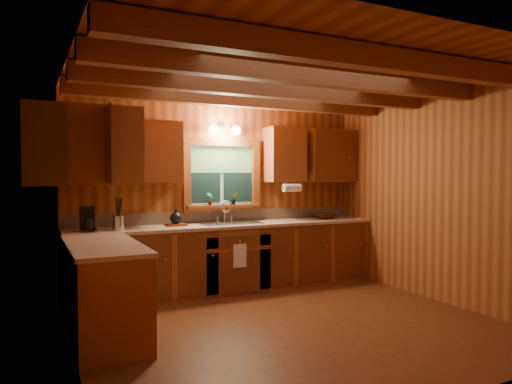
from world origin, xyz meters
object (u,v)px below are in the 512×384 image
object	(u,v)px
cutting_board	(176,225)
wicker_basket	(325,216)
sink	(230,227)
coffee_maker	(88,219)

from	to	relation	value
cutting_board	wicker_basket	xyz separation A→B (m)	(2.27, -0.04, 0.03)
sink	wicker_basket	distance (m)	1.55
coffee_maker	sink	bearing A→B (deg)	18.07
cutting_board	sink	bearing A→B (deg)	-4.32
sink	coffee_maker	bearing A→B (deg)	-178.03
sink	cutting_board	world-z (taller)	sink
sink	cutting_board	distance (m)	0.73
cutting_board	wicker_basket	distance (m)	2.27
sink	cutting_board	bearing A→B (deg)	175.15
coffee_maker	cutting_board	size ratio (longest dim) A/B	1.15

